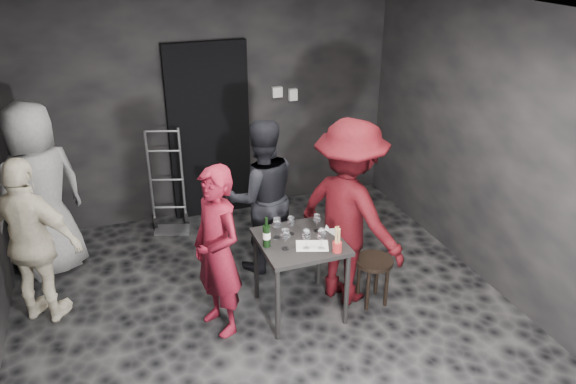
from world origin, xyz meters
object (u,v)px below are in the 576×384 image
object	(u,v)px
hand_truck	(170,211)
wine_bottle	(267,235)
woman_black	(261,192)
breadstick_cup	(337,240)
stool	(374,268)
server_red	(217,250)
bystander_cream	(32,240)
tasting_table	(300,249)
bystander_grey	(37,175)
man_maroon	(350,198)

from	to	relation	value
hand_truck	wine_bottle	distance (m)	2.16
woman_black	breadstick_cup	xyz separation A→B (m)	(0.32, -1.13, 0.01)
stool	server_red	distance (m)	1.49
server_red	woman_black	size ratio (longest dim) A/B	0.92
hand_truck	bystander_cream	world-z (taller)	bystander_cream
tasting_table	hand_truck	bearing A→B (deg)	114.12
stool	bystander_grey	bearing A→B (deg)	150.75
tasting_table	bystander_cream	size ratio (longest dim) A/B	0.46
bystander_grey	hand_truck	bearing A→B (deg)	172.52
man_maroon	wine_bottle	xyz separation A→B (m)	(-0.81, -0.07, -0.19)
tasting_table	bystander_grey	world-z (taller)	bystander_grey
tasting_table	stool	bearing A→B (deg)	-9.31
hand_truck	bystander_grey	distance (m)	1.62
hand_truck	bystander_cream	size ratio (longest dim) A/B	0.75
server_red	breadstick_cup	world-z (taller)	server_red
stool	server_red	bearing A→B (deg)	175.12
hand_truck	server_red	size ratio (longest dim) A/B	0.77
tasting_table	breadstick_cup	bearing A→B (deg)	-51.69
hand_truck	tasting_table	bearing A→B (deg)	-48.63
bystander_grey	breadstick_cup	distance (m)	2.98
tasting_table	bystander_cream	bearing A→B (deg)	162.93
tasting_table	woman_black	size ratio (longest dim) A/B	0.44
hand_truck	wine_bottle	size ratio (longest dim) A/B	4.41
server_red	wine_bottle	world-z (taller)	server_red
server_red	bystander_grey	size ratio (longest dim) A/B	0.73
breadstick_cup	woman_black	bearing A→B (deg)	105.87
bystander_cream	breadstick_cup	size ratio (longest dim) A/B	6.49
man_maroon	bystander_cream	xyz separation A→B (m)	(-2.71, 0.61, -0.24)
bystander_cream	bystander_grey	world-z (taller)	bystander_grey
bystander_cream	woman_black	bearing A→B (deg)	-144.44
hand_truck	bystander_grey	size ratio (longest dim) A/B	0.56
bystander_cream	man_maroon	bearing A→B (deg)	-161.74
bystander_cream	breadstick_cup	bearing A→B (deg)	-170.66
stool	breadstick_cup	bearing A→B (deg)	-159.50
stool	bystander_grey	size ratio (longest dim) A/B	0.22
hand_truck	stool	world-z (taller)	hand_truck
bystander_grey	tasting_table	bearing A→B (deg)	116.95
bystander_grey	breadstick_cup	xyz separation A→B (m)	(2.39, -1.77, -0.22)
man_maroon	tasting_table	bearing A→B (deg)	71.34
man_maroon	wine_bottle	size ratio (longest dim) A/B	7.62
bystander_grey	woman_black	bearing A→B (deg)	134.31
stool	bystander_grey	xyz separation A→B (m)	(-2.85, 1.60, 0.70)
stool	man_maroon	world-z (taller)	man_maroon
tasting_table	wine_bottle	size ratio (longest dim) A/B	2.72
tasting_table	server_red	distance (m)	0.75
woman_black	breadstick_cup	size ratio (longest dim) A/B	6.88
tasting_table	server_red	size ratio (longest dim) A/B	0.48
stool	breadstick_cup	world-z (taller)	breadstick_cup
hand_truck	tasting_table	xyz separation A→B (m)	(0.89, -1.98, 0.43)
woman_black	bystander_cream	size ratio (longest dim) A/B	1.06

